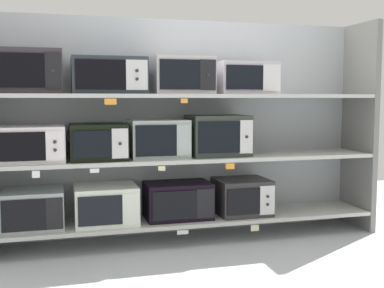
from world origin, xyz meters
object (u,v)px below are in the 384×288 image
microwave_4 (33,144)px  microwave_9 (109,76)px  microwave_8 (30,72)px  microwave_3 (242,196)px  microwave_5 (98,142)px  microwave_2 (178,200)px  microwave_10 (182,76)px  microwave_11 (245,78)px  microwave_7 (218,135)px  microwave_0 (33,209)px  microwave_1 (106,204)px  microwave_6 (158,139)px

microwave_4 → microwave_9: bearing=-0.0°
microwave_8 → microwave_3: bearing=0.0°
microwave_5 → microwave_9: microwave_9 is taller
microwave_2 → microwave_3: (0.56, 0.00, 0.00)m
microwave_4 → microwave_10: size_ratio=1.00×
microwave_2 → microwave_10: microwave_10 is taller
microwave_3 → microwave_11: microwave_11 is taller
microwave_11 → microwave_7: bearing=-180.0°
microwave_3 → microwave_11: (0.02, 0.00, 0.99)m
microwave_5 → microwave_10: (0.66, -0.00, 0.51)m
microwave_11 → microwave_8: bearing=-180.0°
microwave_4 → microwave_5: microwave_5 is taller
microwave_0 → microwave_7: microwave_7 is taller
microwave_10 → microwave_8: bearing=180.0°
microwave_0 → microwave_5: bearing=0.0°
microwave_11 → microwave_5: bearing=180.0°
microwave_10 → microwave_0: bearing=-180.0°
microwave_7 → microwave_11: bearing=0.0°
microwave_1 → microwave_10: microwave_10 is taller
microwave_6 → microwave_5: bearing=180.0°
microwave_0 → microwave_11: microwave_11 is taller
microwave_4 → microwave_6: (0.95, -0.00, 0.02)m
microwave_4 → microwave_9: size_ratio=0.85×
microwave_6 → microwave_7: 0.50m
microwave_0 → microwave_6: size_ratio=0.99×
microwave_0 → microwave_4: 0.49m
microwave_0 → microwave_2: microwave_2 is taller
microwave_5 → microwave_4: bearing=-180.0°
microwave_1 → microwave_7: (0.92, -0.00, 0.52)m
microwave_3 → microwave_6: 0.87m
microwave_0 → microwave_7: (1.45, 0.00, 0.52)m
microwave_3 → microwave_8: bearing=-180.0°
microwave_5 → microwave_6: bearing=-0.0°
microwave_4 → microwave_9: microwave_9 is taller
microwave_2 → microwave_7: bearing=0.0°
microwave_1 → microwave_10: (0.61, -0.00, 1.00)m
microwave_4 → microwave_8: (-0.00, 0.00, 0.53)m
microwave_5 → microwave_7: bearing=-0.0°
microwave_4 → microwave_11: microwave_11 is taller
microwave_3 → microwave_4: size_ratio=0.93×
microwave_0 → microwave_9: (0.58, 0.00, 1.00)m
microwave_0 → microwave_9: size_ratio=0.81×
microwave_3 → microwave_5: microwave_5 is taller
microwave_5 → microwave_10: bearing=-0.0°
microwave_0 → microwave_6: microwave_6 is taller
microwave_1 → microwave_11: 1.51m
microwave_5 → microwave_9: size_ratio=0.77×
microwave_7 → microwave_9: size_ratio=0.86×
microwave_6 → microwave_1: bearing=180.0°
microwave_5 → microwave_6: 0.47m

